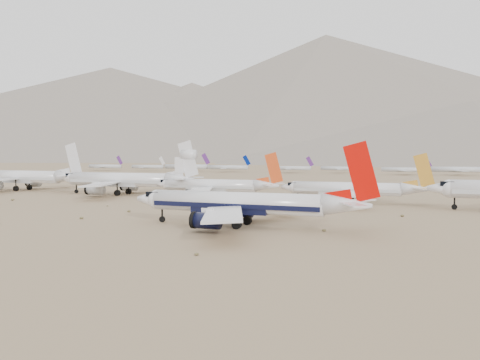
{
  "coord_description": "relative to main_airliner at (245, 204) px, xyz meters",
  "views": [
    {
      "loc": [
        42.12,
        -90.62,
        15.11
      ],
      "look_at": [
        -13.78,
        53.73,
        7.0
      ],
      "focal_mm": 35.0,
      "sensor_mm": 36.0,
      "label": 1
    }
  ],
  "objects": [
    {
      "name": "ground",
      "position": [
        -7.76,
        -1.26,
        -4.94
      ],
      "size": [
        7000.0,
        7000.0,
        0.0
      ],
      "primitive_type": "plane",
      "color": "#7F674A",
      "rests_on": "ground"
    },
    {
      "name": "row2_gold_tail",
      "position": [
        14.32,
        58.21,
        -0.48
      ],
      "size": [
        44.83,
        43.85,
        15.96
      ],
      "color": "white",
      "rests_on": "ground"
    },
    {
      "name": "desert_scrub",
      "position": [
        -5.77,
        -21.82,
        -4.64
      ],
      "size": [
        278.13,
        121.67,
        0.67
      ],
      "color": "brown",
      "rests_on": "ground"
    },
    {
      "name": "mountain_range",
      "position": [
        62.42,
        1646.76,
        185.38
      ],
      "size": [
        7354.0,
        3024.0,
        470.0
      ],
      "color": "slate",
      "rests_on": "ground"
    },
    {
      "name": "distant_storage_row",
      "position": [
        28.99,
        303.01,
        -0.6
      ],
      "size": [
        664.54,
        54.84,
        15.22
      ],
      "color": "silver",
      "rests_on": "ground"
    },
    {
      "name": "row2_white_twin",
      "position": [
        -125.52,
        62.27,
        0.82
      ],
      "size": [
        57.28,
        56.05,
        20.47
      ],
      "color": "white",
      "rests_on": "ground"
    },
    {
      "name": "row2_orange_tail",
      "position": [
        -32.52,
        56.72,
        -0.37
      ],
      "size": [
        45.67,
        44.68,
        16.29
      ],
      "color": "white",
      "rests_on": "ground"
    },
    {
      "name": "row2_white_trijet",
      "position": [
        -70.42,
        58.4,
        1.03
      ],
      "size": [
        58.2,
        56.88,
        20.62
      ],
      "color": "white",
      "rests_on": "ground"
    },
    {
      "name": "main_airliner",
      "position": [
        0.0,
        0.0,
        0.0
      ],
      "size": [
        50.91,
        49.73,
        17.97
      ],
      "color": "white",
      "rests_on": "ground"
    }
  ]
}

